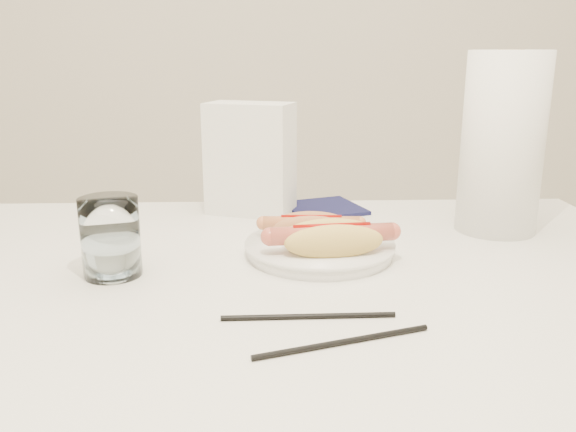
{
  "coord_description": "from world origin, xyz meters",
  "views": [
    {
      "loc": [
        -0.03,
        -0.81,
        1.06
      ],
      "look_at": [
        -0.0,
        0.03,
        0.82
      ],
      "focal_mm": 36.69,
      "sensor_mm": 36.0,
      "label": 1
    }
  ],
  "objects_px": {
    "plate": "(320,250)",
    "hotdog_right": "(332,239)",
    "hotdog_left": "(311,227)",
    "water_glass": "(111,237)",
    "napkin_box": "(250,159)",
    "table": "(290,305)",
    "paper_towel_roll": "(502,143)"
  },
  "relations": [
    {
      "from": "table",
      "to": "hotdog_left",
      "type": "distance_m",
      "value": 0.13
    },
    {
      "from": "water_glass",
      "to": "paper_towel_roll",
      "type": "bearing_deg",
      "value": 17.54
    },
    {
      "from": "water_glass",
      "to": "paper_towel_roll",
      "type": "distance_m",
      "value": 0.66
    },
    {
      "from": "hotdog_right",
      "to": "paper_towel_roll",
      "type": "xyz_separation_m",
      "value": [
        0.31,
        0.17,
        0.11
      ]
    },
    {
      "from": "table",
      "to": "napkin_box",
      "type": "relative_size",
      "value": 5.6
    },
    {
      "from": "plate",
      "to": "hotdog_left",
      "type": "relative_size",
      "value": 1.46
    },
    {
      "from": "hotdog_right",
      "to": "paper_towel_roll",
      "type": "bearing_deg",
      "value": 23.02
    },
    {
      "from": "plate",
      "to": "hotdog_right",
      "type": "xyz_separation_m",
      "value": [
        0.01,
        -0.05,
        0.03
      ]
    },
    {
      "from": "water_glass",
      "to": "paper_towel_roll",
      "type": "height_order",
      "value": "paper_towel_roll"
    },
    {
      "from": "table",
      "to": "paper_towel_roll",
      "type": "xyz_separation_m",
      "value": [
        0.37,
        0.18,
        0.21
      ]
    },
    {
      "from": "hotdog_left",
      "to": "water_glass",
      "type": "relative_size",
      "value": 1.36
    },
    {
      "from": "table",
      "to": "paper_towel_roll",
      "type": "relative_size",
      "value": 3.87
    },
    {
      "from": "hotdog_right",
      "to": "napkin_box",
      "type": "height_order",
      "value": "napkin_box"
    },
    {
      "from": "hotdog_right",
      "to": "napkin_box",
      "type": "relative_size",
      "value": 0.86
    },
    {
      "from": "hotdog_right",
      "to": "water_glass",
      "type": "relative_size",
      "value": 1.63
    },
    {
      "from": "napkin_box",
      "to": "paper_towel_roll",
      "type": "height_order",
      "value": "paper_towel_roll"
    },
    {
      "from": "plate",
      "to": "paper_towel_roll",
      "type": "height_order",
      "value": "paper_towel_roll"
    },
    {
      "from": "hotdog_left",
      "to": "hotdog_right",
      "type": "distance_m",
      "value": 0.08
    },
    {
      "from": "plate",
      "to": "paper_towel_roll",
      "type": "xyz_separation_m",
      "value": [
        0.32,
        0.13,
        0.15
      ]
    },
    {
      "from": "hotdog_left",
      "to": "napkin_box",
      "type": "bearing_deg",
      "value": 116.14
    },
    {
      "from": "paper_towel_roll",
      "to": "water_glass",
      "type": "bearing_deg",
      "value": -162.46
    },
    {
      "from": "hotdog_right",
      "to": "paper_towel_roll",
      "type": "relative_size",
      "value": 0.59
    },
    {
      "from": "table",
      "to": "plate",
      "type": "height_order",
      "value": "plate"
    },
    {
      "from": "hotdog_left",
      "to": "water_glass",
      "type": "distance_m",
      "value": 0.31
    },
    {
      "from": "paper_towel_roll",
      "to": "hotdog_left",
      "type": "bearing_deg",
      "value": -163.76
    },
    {
      "from": "table",
      "to": "hotdog_left",
      "type": "relative_size",
      "value": 7.83
    },
    {
      "from": "hotdog_left",
      "to": "hotdog_right",
      "type": "relative_size",
      "value": 0.83
    },
    {
      "from": "paper_towel_roll",
      "to": "hotdog_right",
      "type": "bearing_deg",
      "value": -150.89
    },
    {
      "from": "table",
      "to": "water_glass",
      "type": "distance_m",
      "value": 0.28
    },
    {
      "from": "hotdog_left",
      "to": "hotdog_right",
      "type": "height_order",
      "value": "hotdog_right"
    },
    {
      "from": "table",
      "to": "napkin_box",
      "type": "height_order",
      "value": "napkin_box"
    },
    {
      "from": "plate",
      "to": "hotdog_right",
      "type": "relative_size",
      "value": 1.22
    }
  ]
}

